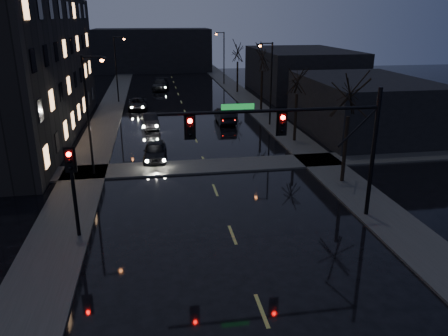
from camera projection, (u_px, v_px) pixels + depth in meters
name	position (u px, v px, depth m)	size (l,w,h in m)	color
sidewalk_left	(106.00, 120.00, 45.57)	(3.00, 140.00, 0.12)	#2D2D2B
sidewalk_right	(264.00, 114.00, 48.18)	(3.00, 140.00, 0.12)	#2D2D2B
sidewalk_cross	(206.00, 166.00, 31.50)	(40.00, 3.00, 0.12)	#2D2D2B
apartment_block	(0.00, 69.00, 37.73)	(12.00, 30.00, 12.00)	black
commercial_right_near	(363.00, 106.00, 40.06)	(10.00, 14.00, 5.00)	black
commercial_right_far	(301.00, 72.00, 60.62)	(12.00, 18.00, 6.00)	black
far_block	(153.00, 50.00, 85.17)	(22.00, 10.00, 8.00)	black
signal_mast	(306.00, 132.00, 21.66)	(11.11, 0.41, 7.00)	black
signal_pole_left	(72.00, 180.00, 20.53)	(0.35, 0.41, 4.53)	black
tree_near	(351.00, 87.00, 26.57)	(3.52, 3.52, 8.08)	black
tree_mid_a	(298.00, 73.00, 36.02)	(3.30, 3.30, 7.58)	black
tree_mid_b	(263.00, 52.00, 46.94)	(3.74, 3.74, 8.59)	black
tree_far	(238.00, 49.00, 60.16)	(3.43, 3.43, 7.88)	black
streetlight_l_near	(90.00, 106.00, 28.32)	(1.53, 0.28, 8.00)	black
streetlight_l_far	(118.00, 64.00, 53.47)	(1.53, 0.28, 8.00)	black
streetlight_r_mid	(269.00, 77.00, 41.83)	(1.53, 0.28, 8.00)	black
streetlight_r_far	(223.00, 54.00, 67.91)	(1.53, 0.28, 8.00)	black
oncoming_car_a	(155.00, 151.00, 32.83)	(1.68, 4.16, 1.42)	black
oncoming_car_b	(150.00, 121.00, 42.46)	(1.41, 4.05, 1.33)	black
oncoming_car_c	(138.00, 104.00, 50.84)	(2.13, 4.63, 1.29)	black
oncoming_car_d	(160.00, 84.00, 64.36)	(2.18, 5.36, 1.56)	black
lead_car	(225.00, 115.00, 44.33)	(1.64, 4.71, 1.55)	black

